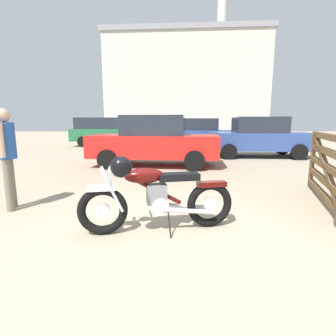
% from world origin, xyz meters
% --- Properties ---
extents(ground_plane, '(80.00, 80.00, 0.00)m').
position_xyz_m(ground_plane, '(0.00, 0.00, 0.00)').
color(ground_plane, gray).
extents(vintage_motorcycle, '(2.07, 0.77, 1.07)m').
position_xyz_m(vintage_motorcycle, '(-0.24, 0.34, 0.49)').
color(vintage_motorcycle, black).
rests_on(vintage_motorcycle, ground_plane).
extents(timber_gate, '(0.96, 2.44, 1.60)m').
position_xyz_m(timber_gate, '(2.66, 1.30, 0.70)').
color(timber_gate, brown).
rests_on(timber_gate, ground_plane).
extents(bystander, '(0.30, 0.44, 1.66)m').
position_xyz_m(bystander, '(-2.68, 1.21, 1.02)').
color(bystander, '#706656').
rests_on(bystander, ground_plane).
extents(white_estate_far, '(4.35, 2.25, 1.67)m').
position_xyz_m(white_estate_far, '(-0.52, 5.65, 0.84)').
color(white_estate_far, black).
rests_on(white_estate_far, ground_plane).
extents(silver_sedan_mid, '(4.71, 1.99, 1.74)m').
position_xyz_m(silver_sedan_mid, '(-3.75, 13.15, 0.94)').
color(silver_sedan_mid, black).
rests_on(silver_sedan_mid, ground_plane).
extents(red_hatchback_near, '(4.28, 2.08, 1.67)m').
position_xyz_m(red_hatchback_near, '(1.69, 11.69, 0.84)').
color(red_hatchback_near, black).
rests_on(red_hatchback_near, ground_plane).
extents(pale_sedan_back, '(4.30, 2.12, 1.67)m').
position_xyz_m(pale_sedan_back, '(3.75, 7.88, 0.84)').
color(pale_sedan_back, black).
rests_on(pale_sedan_back, ground_plane).
extents(industrial_building, '(17.42, 14.09, 22.17)m').
position_xyz_m(industrial_building, '(2.08, 28.90, 5.35)').
color(industrial_building, beige).
rests_on(industrial_building, ground_plane).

